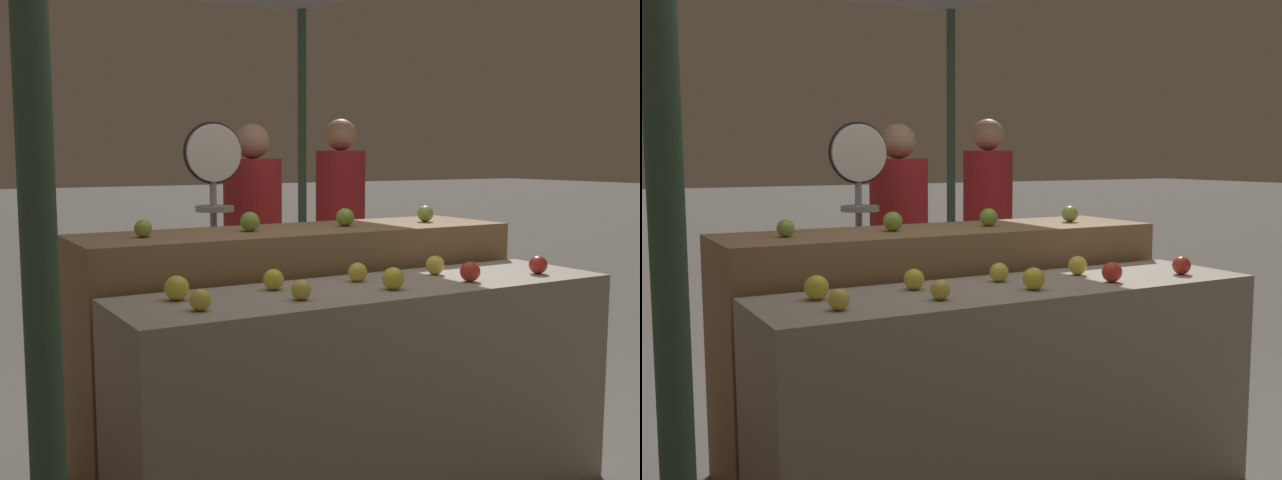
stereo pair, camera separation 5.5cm
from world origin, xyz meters
The scene contains 18 objects.
display_counter_front centered at (0.00, 0.00, 0.44)m, with size 2.00×0.55×0.88m, color gray.
display_counter_back centered at (0.00, 0.60, 0.52)m, with size 2.00×0.55×1.05m, color olive.
apple_front_0 centered at (-0.75, -0.10, 0.91)m, with size 0.07×0.07×0.07m, color gold.
apple_front_1 centered at (-0.38, -0.11, 0.91)m, with size 0.07×0.07×0.07m, color gold.
apple_front_2 centered at (0.01, -0.10, 0.92)m, with size 0.08×0.08×0.08m, color gold.
apple_front_3 centered at (0.38, -0.11, 0.92)m, with size 0.08×0.08×0.08m, color red.
apple_front_4 centered at (0.75, -0.11, 0.92)m, with size 0.08×0.08×0.08m, color #B72D23.
apple_front_5 centered at (-0.75, 0.10, 0.92)m, with size 0.09×0.09×0.09m, color gold.
apple_front_6 centered at (-0.38, 0.11, 0.92)m, with size 0.08×0.08×0.08m, color gold.
apple_front_7 centered at (-0.01, 0.11, 0.92)m, with size 0.08×0.08×0.08m, color yellow.
apple_front_8 centered at (0.37, 0.10, 0.92)m, with size 0.08×0.08×0.08m, color yellow.
apple_back_0 centered at (-0.71, 0.60, 1.08)m, with size 0.07×0.07×0.07m, color #8EB247.
apple_back_1 centered at (-0.24, 0.60, 1.09)m, with size 0.09×0.09×0.09m, color #84AD3D.
apple_back_2 centered at (0.23, 0.59, 1.09)m, with size 0.08×0.08×0.08m, color #84AD3D.
apple_back_3 centered at (0.70, 0.59, 1.09)m, with size 0.08×0.08×0.08m, color #8EB247.
produce_scale centered at (-0.12, 1.31, 1.14)m, with size 0.32×0.20×1.54m.
person_vendor_at_scale centered at (0.25, 1.63, 0.89)m, with size 0.35×0.35×1.55m.
person_customer_left centered at (1.06, 1.97, 0.93)m, with size 0.38×0.38×1.61m.
Camera 1 is at (-1.60, -2.33, 1.38)m, focal length 42.00 mm.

